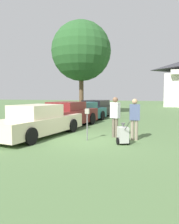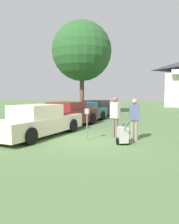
# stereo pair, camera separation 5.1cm
# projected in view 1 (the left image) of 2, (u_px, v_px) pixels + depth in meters

# --- Properties ---
(ground_plane) EXTENTS (120.00, 120.00, 0.00)m
(ground_plane) POSITION_uv_depth(u_px,v_px,m) (87.00, 140.00, 9.39)
(ground_plane) COLOR #517042
(parked_car_cream) EXTENTS (2.40, 5.35, 1.47)m
(parked_car_cream) POSITION_uv_depth(u_px,v_px,m) (39.00, 122.00, 10.16)
(parked_car_cream) COLOR beige
(parked_car_cream) RESTS_ON ground_plane
(parked_car_maroon) EXTENTS (2.49, 4.83, 1.50)m
(parked_car_maroon) POSITION_uv_depth(u_px,v_px,m) (68.00, 115.00, 13.24)
(parked_car_maroon) COLOR maroon
(parked_car_maroon) RESTS_ON ground_plane
(parked_car_teal) EXTENTS (2.45, 4.84, 1.40)m
(parked_car_teal) POSITION_uv_depth(u_px,v_px,m) (82.00, 112.00, 15.63)
(parked_car_teal) COLOR #23666B
(parked_car_teal) RESTS_ON ground_plane
(parked_car_black) EXTENTS (2.55, 5.49, 1.46)m
(parked_car_black) POSITION_uv_depth(u_px,v_px,m) (97.00, 109.00, 18.95)
(parked_car_black) COLOR black
(parked_car_black) RESTS_ON ground_plane
(parking_meter) EXTENTS (0.18, 0.09, 1.35)m
(parking_meter) POSITION_uv_depth(u_px,v_px,m) (87.00, 118.00, 9.20)
(parking_meter) COLOR slate
(parking_meter) RESTS_ON ground_plane
(person_worker) EXTENTS (0.47, 0.38, 1.83)m
(person_worker) POSITION_uv_depth(u_px,v_px,m) (115.00, 114.00, 9.80)
(person_worker) COLOR #665B4C
(person_worker) RESTS_ON ground_plane
(person_supervisor) EXTENTS (0.46, 0.30, 1.77)m
(person_supervisor) POSITION_uv_depth(u_px,v_px,m) (135.00, 117.00, 9.24)
(person_supervisor) COLOR gray
(person_supervisor) RESTS_ON ground_plane
(equipment_cart) EXTENTS (0.64, 0.96, 1.00)m
(equipment_cart) POSITION_uv_depth(u_px,v_px,m) (123.00, 135.00, 8.47)
(equipment_cart) COLOR #B2B2AD
(equipment_cart) RESTS_ON ground_plane
(shade_tree) EXTENTS (5.86, 5.86, 9.14)m
(shade_tree) POSITION_uv_depth(u_px,v_px,m) (81.00, 51.00, 21.50)
(shade_tree) COLOR brown
(shade_tree) RESTS_ON ground_plane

